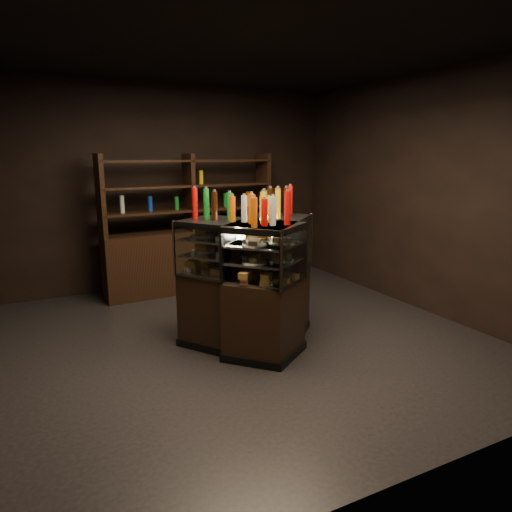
{
  "coord_description": "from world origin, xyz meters",
  "views": [
    {
      "loc": [
        -1.99,
        -4.3,
        1.99
      ],
      "look_at": [
        -0.04,
        -0.37,
        1.01
      ],
      "focal_mm": 32.0,
      "sensor_mm": 36.0,
      "label": 1
    }
  ],
  "objects": [
    {
      "name": "ground",
      "position": [
        0.0,
        0.0,
        0.0
      ],
      "size": [
        5.0,
        5.0,
        0.0
      ],
      "primitive_type": "plane",
      "color": "black",
      "rests_on": "ground"
    },
    {
      "name": "display_case",
      "position": [
        0.03,
        -0.23,
        0.45
      ],
      "size": [
        1.58,
        1.37,
        1.35
      ],
      "rotation": [
        0.0,
        0.0,
        -0.1
      ],
      "color": "black",
      "rests_on": "ground"
    },
    {
      "name": "bottles_top",
      "position": [
        0.03,
        -0.22,
        1.48
      ],
      "size": [
        1.03,
        0.89,
        0.3
      ],
      "color": "#D8590A",
      "rests_on": "display_case"
    },
    {
      "name": "room_shell",
      "position": [
        0.0,
        0.0,
        1.94
      ],
      "size": [
        5.02,
        5.02,
        3.01
      ],
      "color": "black",
      "rests_on": "ground"
    },
    {
      "name": "food_display",
      "position": [
        0.03,
        -0.23,
        1.04
      ],
      "size": [
        1.2,
        1.03,
        0.42
      ],
      "color": "gold",
      "rests_on": "display_case"
    },
    {
      "name": "potted_conifer",
      "position": [
        0.64,
        1.01,
        0.4
      ],
      "size": [
        0.32,
        0.32,
        0.69
      ],
      "rotation": [
        0.0,
        0.0,
        0.08
      ],
      "color": "black",
      "rests_on": "ground"
    },
    {
      "name": "back_shelving",
      "position": [
        0.09,
        2.05,
        0.6
      ],
      "size": [
        2.55,
        0.55,
        2.0
      ],
      "rotation": [
        0.0,
        0.0,
        0.05
      ],
      "color": "black",
      "rests_on": "ground"
    }
  ]
}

